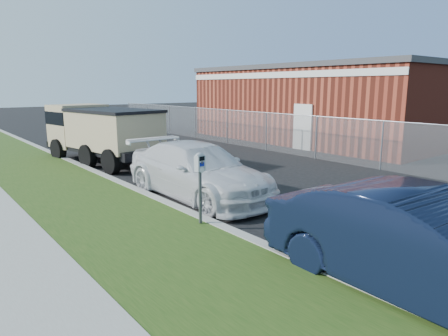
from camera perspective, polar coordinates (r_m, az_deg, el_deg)
ground at (r=10.52m, az=9.44°, el=-5.24°), size 120.00×120.00×0.00m
streetside at (r=9.39m, az=-24.66°, el=-7.81°), size 6.12×50.00×0.15m
chainlink_fence at (r=19.34m, az=6.09°, el=6.28°), size 0.06×30.06×30.00m
brick_building at (r=24.46m, az=14.63°, el=9.08°), size 9.20×14.20×4.17m
parking_meter at (r=8.35m, az=-3.46°, el=-0.64°), size 0.22×0.16×1.53m
white_wagon at (r=11.01m, az=-3.72°, el=-0.38°), size 2.21×5.16×1.48m
navy_sedan at (r=6.40m, az=26.39°, el=-10.03°), size 1.77×4.81×1.57m
dump_truck at (r=16.88m, az=-17.25°, el=5.12°), size 3.06×6.05×2.27m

